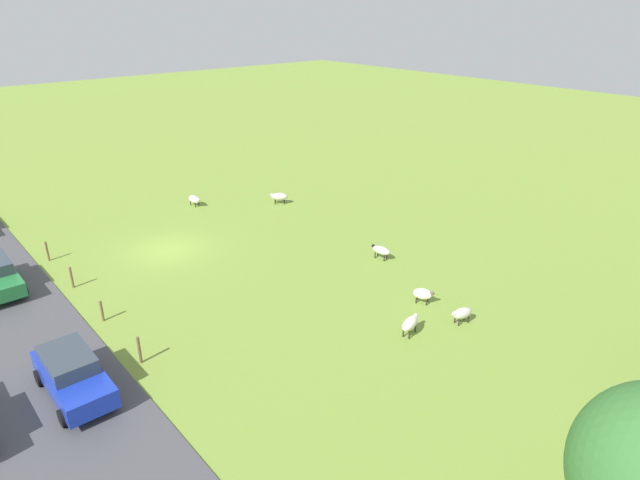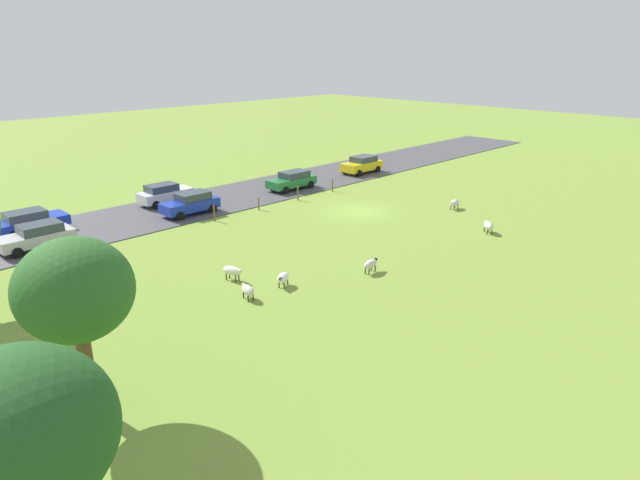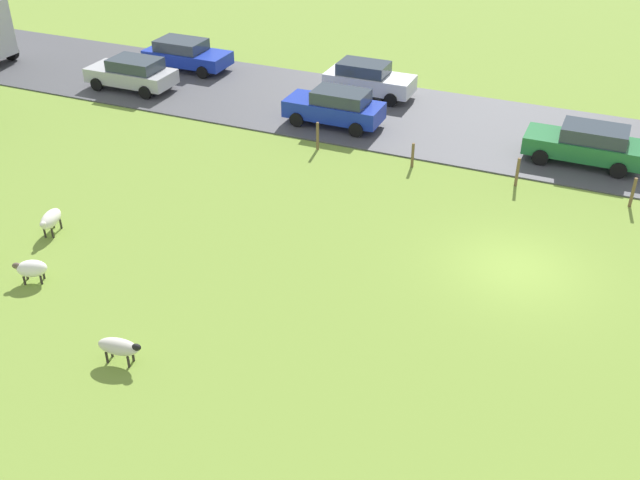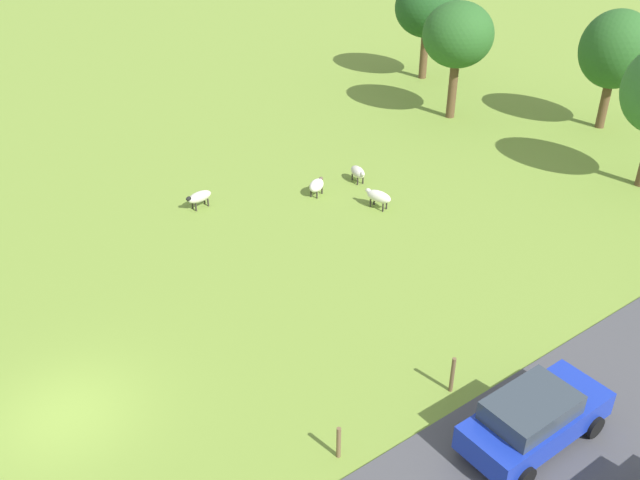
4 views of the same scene
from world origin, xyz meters
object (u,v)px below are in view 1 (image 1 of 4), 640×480
object	(u,v)px
sheep_2	(423,294)
sheep_3	(381,250)
sheep_1	(410,323)
car_0	(72,374)
sheep_5	(194,199)
sheep_0	(279,197)
sheep_4	(462,313)

from	to	relation	value
sheep_2	sheep_3	size ratio (longest dim) A/B	0.84
sheep_1	sheep_3	distance (m)	7.71
sheep_2	car_0	xyz separation A→B (m)	(15.08, -3.94, 0.42)
sheep_2	car_0	distance (m)	15.59
sheep_5	sheep_3	bearing A→B (deg)	104.52
sheep_0	sheep_5	size ratio (longest dim) A/B	0.97
sheep_1	sheep_5	distance (m)	20.90
sheep_5	sheep_2	bearing A→B (deg)	95.19
sheep_5	sheep_1	bearing A→B (deg)	87.84
sheep_2	sheep_5	world-z (taller)	sheep_2
sheep_0	car_0	distance (m)	21.80
sheep_0	sheep_3	world-z (taller)	sheep_0
sheep_1	sheep_3	xyz separation A→B (m)	(-4.59, -6.19, -0.04)
sheep_3	sheep_5	distance (m)	15.18
sheep_4	car_0	world-z (taller)	car_0
sheep_0	sheep_1	world-z (taller)	sheep_1
sheep_2	sheep_3	xyz separation A→B (m)	(-2.04, -4.77, 0.03)
sheep_2	sheep_4	size ratio (longest dim) A/B	0.93
sheep_0	sheep_2	xyz separation A→B (m)	(3.14, 15.92, -0.04)
sheep_0	sheep_1	distance (m)	18.26
car_0	sheep_2	bearing A→B (deg)	165.36
sheep_0	sheep_2	bearing A→B (deg)	78.86
sheep_1	sheep_2	size ratio (longest dim) A/B	1.22
sheep_0	sheep_2	distance (m)	16.23
sheep_2	sheep_5	bearing A→B (deg)	-84.81
sheep_3	sheep_5	size ratio (longest dim) A/B	1.01
sheep_1	sheep_0	bearing A→B (deg)	-108.17
car_0	sheep_5	bearing A→B (deg)	-130.61
sheep_3	sheep_5	world-z (taller)	sheep_3
sheep_3	sheep_1	bearing A→B (deg)	53.42
sheep_5	sheep_0	bearing A→B (deg)	144.18
sheep_4	sheep_2	bearing A→B (deg)	-91.29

